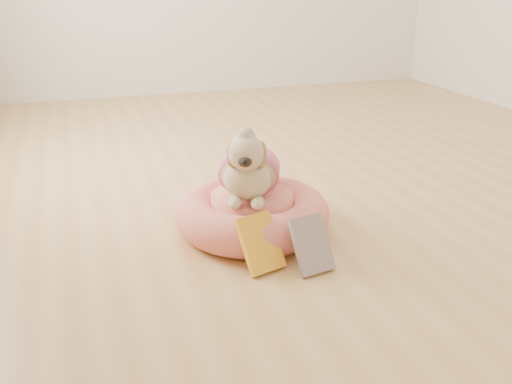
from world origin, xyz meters
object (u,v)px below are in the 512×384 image
object	(u,v)px
book_white	(312,245)
pet_bed	(252,213)
dog	(249,157)
book_yellow	(260,243)

from	to	relation	value
book_white	pet_bed	bearing A→B (deg)	95.11
dog	book_white	world-z (taller)	dog
book_yellow	pet_bed	bearing A→B (deg)	60.85
book_yellow	book_white	world-z (taller)	book_yellow
dog	book_white	bearing A→B (deg)	-51.09
dog	book_yellow	distance (m)	0.38
book_white	dog	bearing A→B (deg)	96.84
pet_bed	book_white	xyz separation A→B (m)	(0.10, -0.36, 0.02)
pet_bed	book_yellow	distance (m)	0.31
pet_bed	dog	bearing A→B (deg)	165.40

